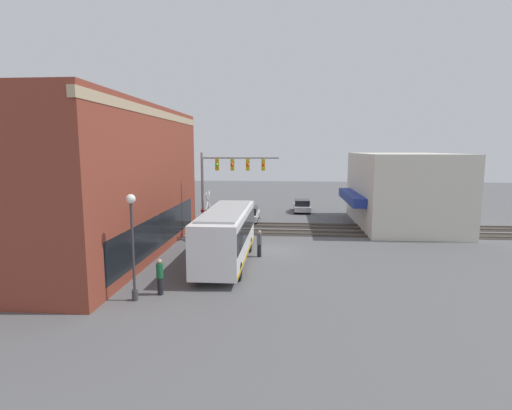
% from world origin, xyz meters
% --- Properties ---
extents(ground_plane, '(120.00, 120.00, 0.00)m').
position_xyz_m(ground_plane, '(0.00, 0.00, 0.00)').
color(ground_plane, '#565659').
extents(brick_building, '(20.17, 10.28, 9.91)m').
position_xyz_m(brick_building, '(-1.59, 12.61, 4.96)').
color(brick_building, brown).
rests_on(brick_building, ground).
extents(shop_building, '(13.49, 9.18, 6.66)m').
position_xyz_m(shop_building, '(10.37, -11.46, 3.32)').
color(shop_building, beige).
rests_on(shop_building, ground).
extents(city_bus, '(10.07, 2.59, 3.40)m').
position_xyz_m(city_bus, '(-3.26, 2.80, 1.87)').
color(city_bus, white).
rests_on(city_bus, ground).
extents(traffic_signal_gantry, '(0.42, 6.17, 6.79)m').
position_xyz_m(traffic_signal_gantry, '(3.91, 3.88, 5.07)').
color(traffic_signal_gantry, gray).
rests_on(traffic_signal_gantry, ground).
extents(crossing_signal, '(1.41, 1.18, 3.81)m').
position_xyz_m(crossing_signal, '(2.99, 5.20, 2.30)').
color(crossing_signal, gray).
rests_on(crossing_signal, ground).
extents(streetlamp, '(0.44, 0.44, 5.05)m').
position_xyz_m(streetlamp, '(-9.79, 6.17, 3.01)').
color(streetlamp, '#38383A').
rests_on(streetlamp, ground).
extents(rail_track_near, '(2.60, 60.00, 0.15)m').
position_xyz_m(rail_track_near, '(6.00, 0.00, 0.03)').
color(rail_track_near, '#332D28').
rests_on(rail_track_near, ground).
extents(rail_track_far, '(2.60, 60.00, 0.15)m').
position_xyz_m(rail_track_far, '(9.20, 0.00, 0.03)').
color(rail_track_far, '#332D28').
rests_on(rail_track_far, ground).
extents(parked_car_white, '(4.59, 1.82, 1.46)m').
position_xyz_m(parked_car_white, '(11.17, 2.80, 0.68)').
color(parked_car_white, silver).
rests_on(parked_car_white, ground).
extents(parked_car_silver, '(4.26, 1.82, 1.43)m').
position_xyz_m(parked_car_silver, '(17.47, -2.60, 0.66)').
color(parked_car_silver, '#B7B7BC').
rests_on(parked_car_silver, ground).
extents(pedestrian_by_lamp, '(0.34, 0.34, 1.79)m').
position_xyz_m(pedestrian_by_lamp, '(-8.96, 5.21, 0.92)').
color(pedestrian_by_lamp, black).
rests_on(pedestrian_by_lamp, ground).
extents(pedestrian_near_bus, '(0.34, 0.34, 1.79)m').
position_xyz_m(pedestrian_near_bus, '(-1.68, 0.87, 0.92)').
color(pedestrian_near_bus, black).
rests_on(pedestrian_near_bus, ground).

